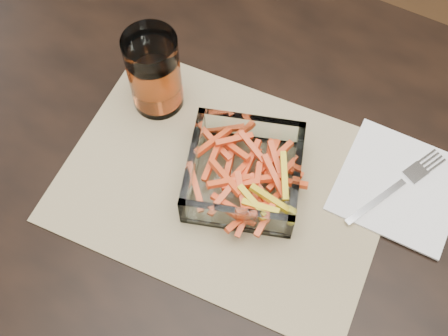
{
  "coord_description": "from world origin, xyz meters",
  "views": [
    {
      "loc": [
        0.01,
        -0.3,
        1.47
      ],
      "look_at": [
        -0.16,
        0.02,
        0.78
      ],
      "focal_mm": 45.0,
      "sensor_mm": 36.0,
      "label": 1
    }
  ],
  "objects_px": {
    "glass_bowl": "(244,174)",
    "tumbler": "(155,74)",
    "fork": "(398,185)",
    "dining_table": "(312,261)"
  },
  "relations": [
    {
      "from": "tumbler",
      "to": "fork",
      "type": "height_order",
      "value": "tumbler"
    },
    {
      "from": "glass_bowl",
      "to": "fork",
      "type": "bearing_deg",
      "value": 25.7
    },
    {
      "from": "dining_table",
      "to": "fork",
      "type": "bearing_deg",
      "value": 62.74
    },
    {
      "from": "glass_bowl",
      "to": "tumbler",
      "type": "height_order",
      "value": "tumbler"
    },
    {
      "from": "tumbler",
      "to": "fork",
      "type": "xyz_separation_m",
      "value": [
        0.38,
        0.03,
        -0.06
      ]
    },
    {
      "from": "fork",
      "to": "dining_table",
      "type": "bearing_deg",
      "value": -91.25
    },
    {
      "from": "dining_table",
      "to": "glass_bowl",
      "type": "height_order",
      "value": "glass_bowl"
    },
    {
      "from": "dining_table",
      "to": "glass_bowl",
      "type": "distance_m",
      "value": 0.18
    },
    {
      "from": "glass_bowl",
      "to": "tumbler",
      "type": "relative_size",
      "value": 1.42
    },
    {
      "from": "glass_bowl",
      "to": "fork",
      "type": "height_order",
      "value": "glass_bowl"
    }
  ]
}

